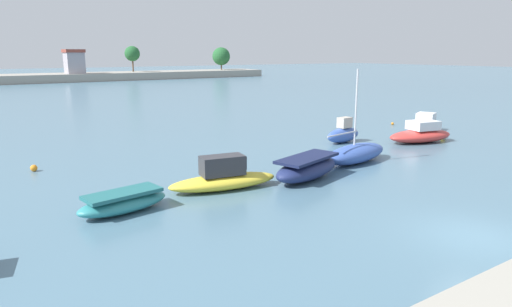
# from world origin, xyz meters

# --- Properties ---
(ground_plane) EXTENTS (400.00, 400.00, 0.00)m
(ground_plane) POSITION_xyz_m (0.00, 0.00, 0.00)
(ground_plane) COLOR slate
(moored_boat_1) EXTENTS (3.99, 2.07, 0.86)m
(moored_boat_1) POSITION_xyz_m (-9.46, 9.48, 0.41)
(moored_boat_1) COLOR teal
(moored_boat_1) RESTS_ON ground
(moored_boat_2) EXTENTS (5.51, 2.42, 1.63)m
(moored_boat_2) POSITION_xyz_m (-4.50, 9.98, 0.56)
(moored_boat_2) COLOR yellow
(moored_boat_2) RESTS_ON ground
(moored_boat_3) EXTENTS (5.10, 3.16, 1.18)m
(moored_boat_3) POSITION_xyz_m (-0.06, 9.14, 0.57)
(moored_boat_3) COLOR navy
(moored_boat_3) RESTS_ON ground
(moored_boat_4) EXTENTS (5.48, 2.70, 5.47)m
(moored_boat_4) POSITION_xyz_m (4.65, 10.30, 0.56)
(moored_boat_4) COLOR #3856A8
(moored_boat_4) RESTS_ON ground
(moored_boat_5) EXTENTS (3.33, 1.49, 1.81)m
(moored_boat_5) POSITION_xyz_m (8.43, 15.19, 0.65)
(moored_boat_5) COLOR #3856A8
(moored_boat_5) RESTS_ON ground
(moored_boat_6) EXTENTS (5.51, 3.05, 1.56)m
(moored_boat_6) POSITION_xyz_m (13.16, 12.13, 0.59)
(moored_boat_6) COLOR #C63833
(moored_boat_6) RESTS_ON ground
(moored_boat_7) EXTENTS (5.34, 3.58, 1.48)m
(moored_boat_7) POSITION_xyz_m (17.80, 15.12, 0.53)
(moored_boat_7) COLOR #9E9EA3
(moored_boat_7) RESTS_ON ground
(mooring_buoy_0) EXTENTS (0.24, 0.24, 0.24)m
(mooring_buoy_0) POSITION_xyz_m (17.91, 18.61, 0.12)
(mooring_buoy_0) COLOR orange
(mooring_buoy_0) RESTS_ON ground
(mooring_buoy_1) EXTENTS (0.40, 0.40, 0.40)m
(mooring_buoy_1) POSITION_xyz_m (16.06, 12.23, 0.20)
(mooring_buoy_1) COLOR yellow
(mooring_buoy_1) RESTS_ON ground
(mooring_buoy_2) EXTENTS (0.37, 0.37, 0.37)m
(mooring_buoy_2) POSITION_xyz_m (-11.48, 18.61, 0.19)
(mooring_buoy_2) COLOR orange
(mooring_buoy_2) RESTS_ON ground
(mooring_buoy_3) EXTENTS (0.29, 0.29, 0.29)m
(mooring_buoy_3) POSITION_xyz_m (26.04, 20.49, 0.15)
(mooring_buoy_3) COLOR white
(mooring_buoy_3) RESTS_ON ground
(distant_shoreline) EXTENTS (113.93, 11.11, 7.96)m
(distant_shoreline) POSITION_xyz_m (1.74, 101.85, 1.47)
(distant_shoreline) COLOR gray
(distant_shoreline) RESTS_ON ground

